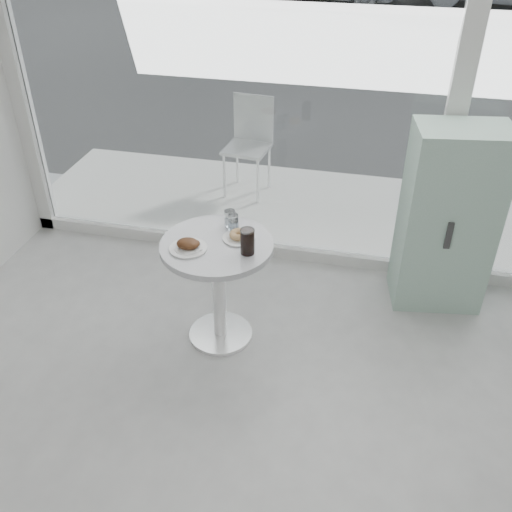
% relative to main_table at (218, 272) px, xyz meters
% --- Properties ---
extents(storefront, '(5.00, 0.14, 3.00)m').
position_rel_main_table_xyz_m(storefront, '(0.57, 1.10, 1.16)').
color(storefront, silver).
rests_on(storefront, ground).
extents(main_table, '(0.72, 0.72, 0.77)m').
position_rel_main_table_xyz_m(main_table, '(0.00, 0.00, 0.00)').
color(main_table, white).
rests_on(main_table, ground).
extents(patio_deck, '(5.60, 1.60, 0.05)m').
position_rel_main_table_xyz_m(patio_deck, '(0.50, 1.90, -0.53)').
color(patio_deck, white).
rests_on(patio_deck, ground).
extents(mint_cabinet, '(0.68, 0.51, 1.36)m').
position_rel_main_table_xyz_m(mint_cabinet, '(1.45, 0.80, 0.13)').
color(mint_cabinet, '#92BAA5').
rests_on(mint_cabinet, ground).
extents(patio_chair, '(0.44, 0.44, 0.93)m').
position_rel_main_table_xyz_m(patio_chair, '(-0.30, 2.13, 0.03)').
color(patio_chair, white).
rests_on(patio_chair, patio_deck).
extents(plate_fritter, '(0.24, 0.24, 0.07)m').
position_rel_main_table_xyz_m(plate_fritter, '(-0.15, -0.10, 0.25)').
color(plate_fritter, silver).
rests_on(plate_fritter, main_table).
extents(plate_donut, '(0.21, 0.21, 0.05)m').
position_rel_main_table_xyz_m(plate_donut, '(0.12, 0.08, 0.24)').
color(plate_donut, silver).
rests_on(plate_donut, main_table).
extents(water_tumbler_a, '(0.07, 0.07, 0.12)m').
position_rel_main_table_xyz_m(water_tumbler_a, '(0.03, 0.22, 0.27)').
color(water_tumbler_a, white).
rests_on(water_tumbler_a, main_table).
extents(water_tumbler_b, '(0.07, 0.07, 0.12)m').
position_rel_main_table_xyz_m(water_tumbler_b, '(0.06, 0.18, 0.27)').
color(water_tumbler_b, white).
rests_on(water_tumbler_b, main_table).
extents(cola_glass, '(0.09, 0.09, 0.17)m').
position_rel_main_table_xyz_m(cola_glass, '(0.22, -0.06, 0.30)').
color(cola_glass, white).
rests_on(cola_glass, main_table).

